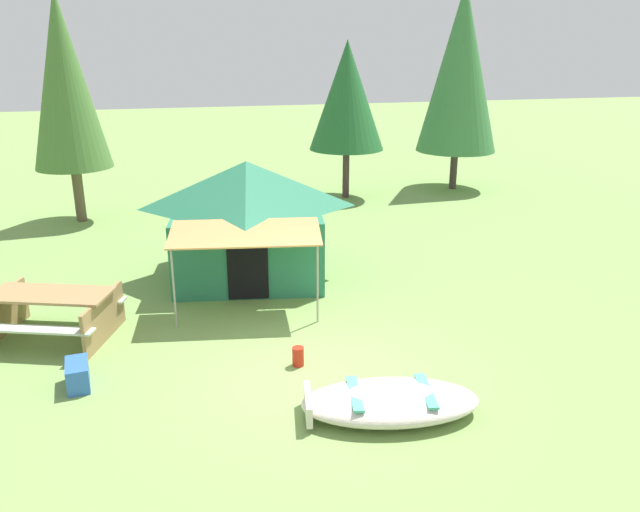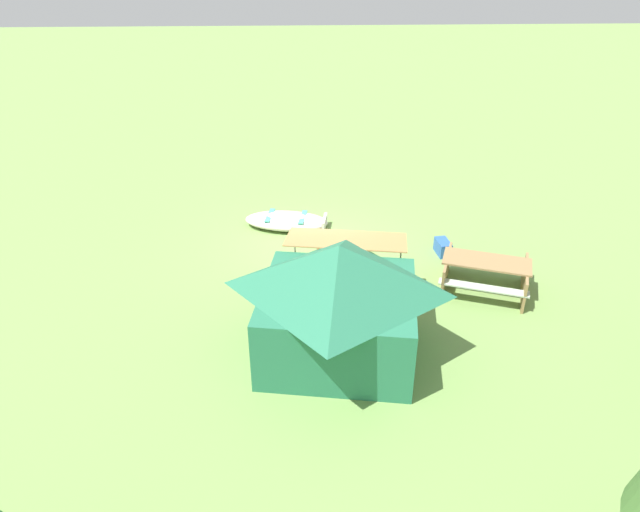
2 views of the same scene
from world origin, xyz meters
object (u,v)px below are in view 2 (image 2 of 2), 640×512
Objects in this scene: picnic_table at (485,272)px; cooler_box at (443,247)px; beached_rowboat at (287,221)px; canvas_cabin_tent at (338,299)px; fuel_can at (321,248)px.

picnic_table reaches higher than cooler_box.
beached_rowboat is 5.80m from canvas_cabin_tent.
canvas_cabin_tent is 5.01m from cooler_box.
beached_rowboat is at bearing -23.24° from cooler_box.
canvas_cabin_tent is at bearing 100.56° from beached_rowboat.
fuel_can is (3.71, -1.92, -0.35)m from picnic_table.
picnic_table is 7.90× the size of fuel_can.
beached_rowboat is 1.81m from fuel_can.
cooler_box is at bearing 177.23° from fuel_can.
picnic_table is at bearing -149.22° from canvas_cabin_tent.
picnic_table reaches higher than beached_rowboat.
cooler_box is at bearing -127.62° from canvas_cabin_tent.
beached_rowboat is 5.78m from picnic_table.
picnic_table is 4.19m from fuel_can.
beached_rowboat reaches higher than fuel_can.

